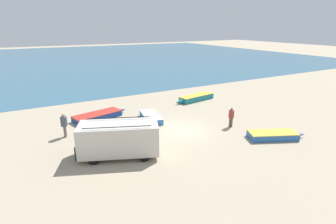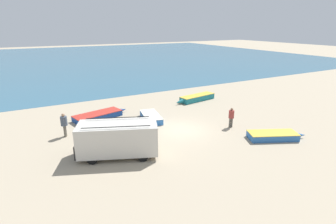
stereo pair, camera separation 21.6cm
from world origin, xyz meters
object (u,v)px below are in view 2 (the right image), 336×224
at_px(fishing_rowboat_0, 274,136).
at_px(fishing_rowboat_1, 99,115).
at_px(fisherman_1, 64,123).
at_px(fishing_rowboat_2, 196,98).
at_px(parked_van, 118,138).
at_px(fishing_rowboat_3, 151,117).
at_px(fisherman_0, 231,116).

height_order(fishing_rowboat_0, fishing_rowboat_1, fishing_rowboat_1).
bearing_deg(fisherman_1, fishing_rowboat_2, -146.51).
distance_m(parked_van, fishing_rowboat_0, 11.26).
distance_m(fishing_rowboat_3, fisherman_0, 6.90).
relative_size(fishing_rowboat_0, fishing_rowboat_3, 1.09).
bearing_deg(fishing_rowboat_3, fisherman_0, -122.80).
bearing_deg(fishing_rowboat_0, fisherman_1, 174.28).
distance_m(fishing_rowboat_1, fisherman_0, 11.50).
bearing_deg(parked_van, fisherman_1, -40.22).
distance_m(fishing_rowboat_0, fishing_rowboat_2, 11.24).
relative_size(fisherman_0, fisherman_1, 0.90).
xyz_separation_m(fishing_rowboat_3, fisherman_1, (-7.15, -0.29, 0.82)).
distance_m(parked_van, fishing_rowboat_2, 14.25).
bearing_deg(parked_van, fisherman_0, -155.65).
bearing_deg(fishing_rowboat_0, fishing_rowboat_3, 152.06).
relative_size(fishing_rowboat_3, fisherman_0, 2.35).
relative_size(parked_van, fishing_rowboat_1, 1.03).
relative_size(parked_van, fisherman_0, 3.26).
distance_m(fishing_rowboat_2, fisherman_0, 8.17).
xyz_separation_m(fishing_rowboat_2, fisherman_0, (-1.96, -7.90, 0.68)).
bearing_deg(fishing_rowboat_2, fishing_rowboat_1, -5.98).
bearing_deg(fisherman_1, parked_van, 137.36).
relative_size(fishing_rowboat_2, fishing_rowboat_3, 1.34).
xyz_separation_m(parked_van, fisherman_0, (9.61, 0.38, -0.22)).
bearing_deg(fisherman_0, fishing_rowboat_1, 70.78).
bearing_deg(fishing_rowboat_3, fishing_rowboat_1, 67.47).
xyz_separation_m(fisherman_0, fisherman_1, (-12.13, 4.44, 0.10)).
height_order(fishing_rowboat_3, fisherman_1, fisherman_1).
distance_m(parked_van, fisherman_0, 9.62).
relative_size(fishing_rowboat_0, fisherman_1, 2.33).
xyz_separation_m(fishing_rowboat_0, fishing_rowboat_1, (-10.10, 10.59, 0.01)).
height_order(fishing_rowboat_0, fisherman_0, fisherman_0).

